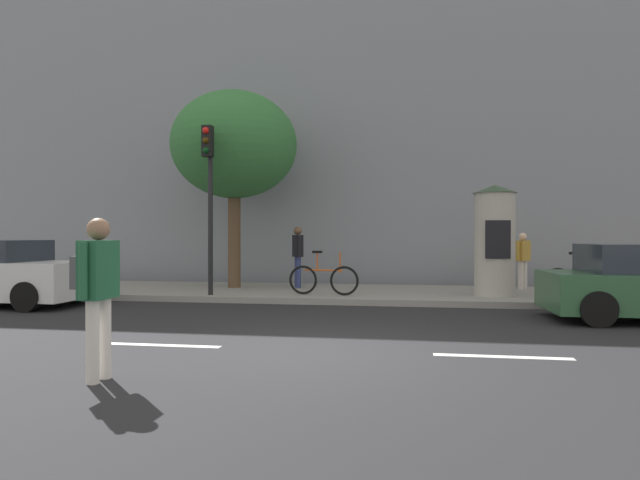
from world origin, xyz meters
TOP-DOWN VIEW (x-y plane):
  - ground_plane at (0.00, 0.00)m, footprint 80.00×80.00m
  - sidewalk_curb at (0.00, 7.00)m, footprint 36.00×4.00m
  - lane_markings at (-0.00, 0.00)m, footprint 25.80×0.16m
  - building_backdrop at (0.00, 12.00)m, footprint 36.00×5.00m
  - traffic_light at (-3.65, 5.24)m, footprint 0.24×0.45m
  - poster_column at (3.24, 6.26)m, footprint 1.06×1.06m
  - street_tree at (-3.68, 7.32)m, footprint 3.54×3.54m
  - pedestrian_with_backpack at (-2.22, -1.96)m, footprint 0.39×0.64m
  - pedestrian_near_pole at (-1.91, 7.59)m, footprint 0.39×0.56m
  - pedestrian_tallest at (4.27, 8.18)m, footprint 0.47×0.53m
  - bicycle_leaning at (-0.90, 5.80)m, footprint 1.77×0.23m
  - bicycle_upright at (5.10, 5.80)m, footprint 1.77×0.12m

SIDE VIEW (x-z plane):
  - ground_plane at x=0.00m, z-range 0.00..0.00m
  - lane_markings at x=0.00m, z-range 0.00..0.01m
  - sidewalk_curb at x=0.00m, z-range 0.00..0.15m
  - bicycle_leaning at x=-0.90m, z-range -0.01..1.08m
  - bicycle_upright at x=5.10m, z-range -0.01..1.08m
  - pedestrian_tallest at x=4.27m, z-range 0.28..1.82m
  - pedestrian_with_backpack at x=-2.22m, z-range 0.19..1.98m
  - pedestrian_near_pole at x=-1.91m, z-range 0.30..2.02m
  - poster_column at x=3.24m, z-range 0.17..2.86m
  - traffic_light at x=-3.65m, z-range 0.87..5.01m
  - street_tree at x=-3.68m, z-range 1.39..6.91m
  - building_backdrop at x=0.00m, z-range 0.00..11.33m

